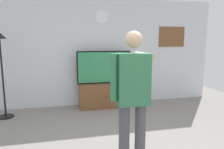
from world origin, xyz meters
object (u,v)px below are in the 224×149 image
at_px(tv_stand, 104,95).
at_px(framed_picture, 172,37).
at_px(television, 104,67).
at_px(floor_lamp, 1,57).
at_px(person_standing_nearer_lamp, 133,93).
at_px(wall_clock, 102,17).

height_order(tv_stand, framed_picture, framed_picture).
bearing_deg(television, framed_picture, 7.33).
distance_m(floor_lamp, person_standing_nearer_lamp, 3.13).
relative_size(television, person_standing_nearer_lamp, 0.75).
relative_size(tv_stand, framed_picture, 1.67).
xyz_separation_m(tv_stand, wall_clock, (-0.00, 0.29, 1.94)).
relative_size(tv_stand, wall_clock, 3.67).
bearing_deg(person_standing_nearer_lamp, floor_lamp, 132.64).
bearing_deg(floor_lamp, framed_picture, 7.38).
relative_size(wall_clock, framed_picture, 0.46).
height_order(wall_clock, person_standing_nearer_lamp, wall_clock).
bearing_deg(wall_clock, tv_stand, -90.00).
height_order(wall_clock, floor_lamp, wall_clock).
relative_size(television, floor_lamp, 0.73).
relative_size(framed_picture, floor_lamp, 0.41).
bearing_deg(floor_lamp, tv_stand, 6.25).
bearing_deg(tv_stand, framed_picture, 8.68).
bearing_deg(wall_clock, floor_lamp, -166.51).
bearing_deg(wall_clock, framed_picture, 0.15).
xyz_separation_m(television, floor_lamp, (-2.22, -0.29, 0.31)).
xyz_separation_m(television, person_standing_nearer_lamp, (-0.11, -2.58, -0.00)).
relative_size(floor_lamp, person_standing_nearer_lamp, 1.04).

